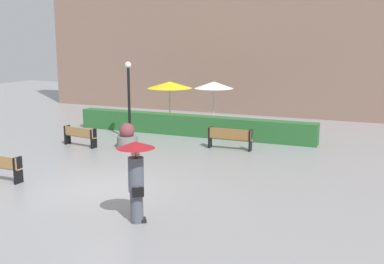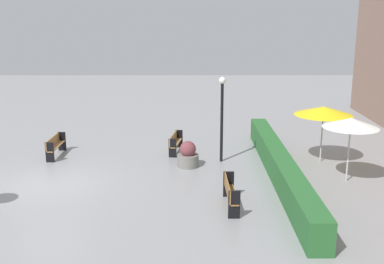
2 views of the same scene
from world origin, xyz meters
name	(u,v)px [view 1 (image 1 of 2)]	position (x,y,z in m)	size (l,w,h in m)	color
ground_plane	(103,187)	(0.00, 0.00, 0.00)	(60.00, 60.00, 0.00)	gray
bench_far_left	(80,135)	(-4.09, 4.41, 0.49)	(1.69, 0.57, 0.82)	#9E7242
bench_back_row	(230,137)	(1.96, 6.35, 0.52)	(1.87, 0.39, 0.88)	olive
pedestrian_with_umbrella	(136,171)	(2.39, -2.07, 1.31)	(0.92, 0.92, 2.06)	#4C515B
planter_pot	(127,137)	(-2.10, 4.99, 0.45)	(0.86, 0.86, 1.05)	slate
lamp_post	(129,92)	(-2.79, 6.37, 2.18)	(0.28, 0.28, 3.52)	black
patio_umbrella_yellow	(170,85)	(-2.76, 10.48, 2.14)	(2.35, 2.35, 2.32)	silver
patio_umbrella_white	(214,85)	(-0.42, 10.82, 2.19)	(2.00, 2.00, 2.37)	silver
hedge_strip	(191,125)	(-0.67, 8.40, 0.48)	(11.79, 0.70, 0.96)	#28602D
building_facade	(252,17)	(0.00, 16.00, 5.82)	(28.00, 1.20, 11.63)	#846656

